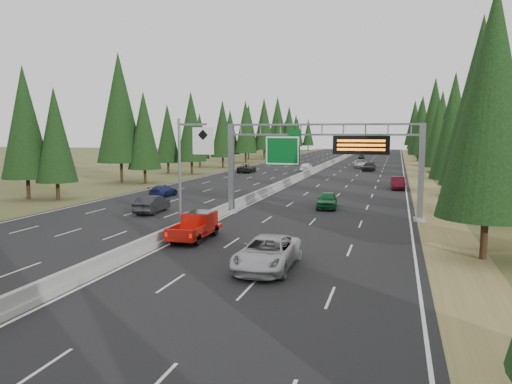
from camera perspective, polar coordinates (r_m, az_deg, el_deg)
road at (r=87.85m, az=6.39°, el=2.14°), size 32.00×260.00×0.08m
shoulder_right at (r=86.74m, az=18.07°, el=1.78°), size 3.60×260.00×0.06m
shoulder_left at (r=92.44m, az=-4.57°, el=2.39°), size 3.60×260.00×0.06m
median_barrier at (r=87.82m, az=6.39°, el=2.39°), size 0.70×260.00×0.85m
sign_gantry at (r=41.66m, az=8.36°, el=4.17°), size 16.75×0.98×7.80m
hov_sign_pole at (r=34.31m, az=-7.85°, el=2.72°), size 2.80×0.50×8.00m
tree_row_right at (r=81.74m, az=21.24°, el=7.84°), size 11.27×238.42×18.50m
tree_row_left at (r=84.97m, az=-9.53°, el=7.91°), size 11.13×240.46×18.94m
silver_minivan at (r=26.15m, az=1.31°, el=-6.98°), size 2.74×5.93×1.65m
red_pickup at (r=33.69m, az=-6.69°, el=-3.65°), size 1.91×5.35×1.74m
car_ahead_green at (r=47.21m, az=8.11°, el=-0.91°), size 2.19×4.65×1.54m
car_ahead_dkred at (r=64.93m, az=15.90°, el=1.00°), size 1.88×4.73×1.53m
car_ahead_dkgrey at (r=94.77m, az=12.78°, el=2.85°), size 2.67×5.49×1.54m
car_ahead_white at (r=102.63m, az=11.89°, el=3.18°), size 3.24×6.06×1.62m
car_ahead_far at (r=135.24m, az=11.96°, el=3.98°), size 1.86×4.20×1.40m
car_onc_near at (r=45.01m, az=-11.79°, el=-1.34°), size 2.00×4.85×1.56m
car_onc_blue at (r=56.20m, az=-10.54°, el=0.15°), size 1.83×4.43×1.28m
car_onc_white at (r=90.78m, az=5.75°, el=2.84°), size 2.02×4.82×1.63m
car_onc_far at (r=88.54m, az=-1.06°, el=2.73°), size 2.60×5.40×1.48m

